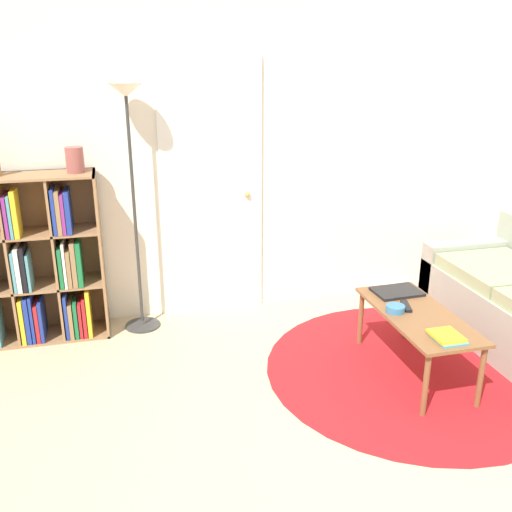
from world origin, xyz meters
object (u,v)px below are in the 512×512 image
bookshelf (32,267)px  laptop (397,292)px  coffee_table (417,320)px  bowl (395,309)px  floor_lamp (129,140)px  vase_on_shelf (75,160)px

bookshelf → laptop: bearing=-17.9°
bookshelf → coffee_table: size_ratio=1.24×
bookshelf → laptop: size_ratio=3.69×
bowl → bookshelf: bearing=155.1°
floor_lamp → coffee_table: (1.74, -1.15, -1.08)m
bookshelf → bowl: size_ratio=10.05×
floor_lamp → vase_on_shelf: (-0.38, 0.01, -0.13)m
floor_lamp → coffee_table: size_ratio=1.85×
vase_on_shelf → floor_lamp: bearing=-1.6°
laptop → bowl: 0.32m
vase_on_shelf → laptop: bearing=-20.9°
bookshelf → coffee_table: bookshelf is taller
bookshelf → vase_on_shelf: vase_on_shelf is taller
coffee_table → bowl: (-0.14, 0.06, 0.07)m
coffee_table → laptop: size_ratio=2.97×
bookshelf → bowl: bookshelf is taller
floor_lamp → bowl: (1.60, -1.09, -1.01)m
bookshelf → vase_on_shelf: (0.38, 0.00, 0.77)m
floor_lamp → laptop: 2.19m
bookshelf → coffee_table: 2.77m
floor_lamp → bookshelf: bearing=179.2°
coffee_table → laptop: (0.02, 0.34, 0.06)m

